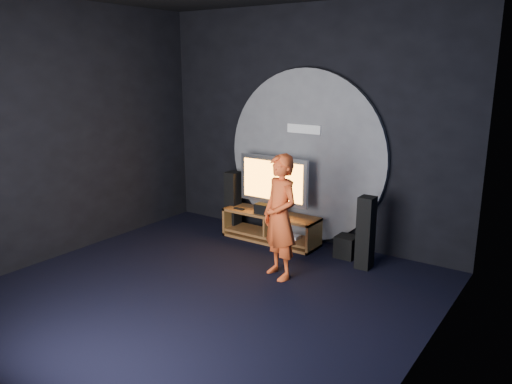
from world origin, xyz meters
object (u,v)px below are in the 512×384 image
(media_console, at_px, (271,229))
(tower_speaker_left, at_px, (233,202))
(tv, at_px, (274,182))
(player, at_px, (280,217))
(subwoofer, at_px, (346,247))
(tower_speaker_right, at_px, (366,233))

(media_console, xyz_separation_m, tower_speaker_left, (-0.79, 0.07, 0.30))
(tv, distance_m, player, 1.39)
(tv, xyz_separation_m, subwoofer, (1.24, -0.02, -0.77))
(player, bearing_deg, media_console, 152.50)
(tv, relative_size, tower_speaker_left, 1.19)
(player, bearing_deg, tower_speaker_right, 73.48)
(media_console, xyz_separation_m, tv, (-0.01, 0.07, 0.73))
(media_console, height_order, player, player)
(tower_speaker_right, height_order, subwoofer, tower_speaker_right)
(media_console, distance_m, player, 1.45)
(subwoofer, bearing_deg, player, -111.06)
(media_console, bearing_deg, tower_speaker_right, -5.92)
(tower_speaker_left, bearing_deg, tv, -0.54)
(tv, height_order, tower_speaker_left, tv)
(media_console, distance_m, tower_speaker_right, 1.63)
(subwoofer, bearing_deg, tower_speaker_left, 179.33)
(media_console, height_order, tv, tv)
(tv, distance_m, tower_speaker_right, 1.67)
(media_console, xyz_separation_m, subwoofer, (1.23, 0.05, -0.04))
(subwoofer, bearing_deg, media_console, -177.62)
(subwoofer, xyz_separation_m, player, (-0.42, -1.10, 0.64))
(tower_speaker_left, bearing_deg, tower_speaker_right, -5.75)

